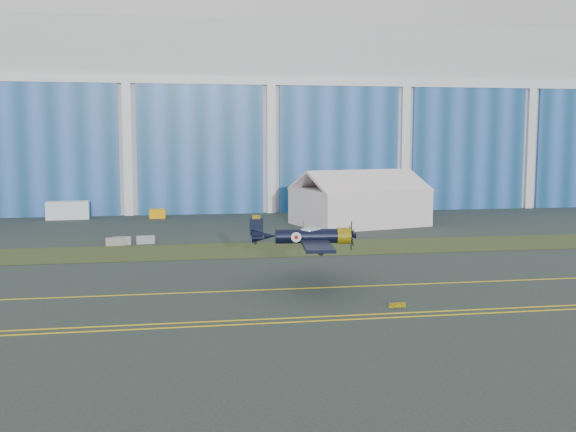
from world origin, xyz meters
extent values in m
plane|color=#2B3630|center=(0.00, 0.00, 0.00)|extent=(260.00, 260.00, 0.00)
cube|color=#475128|center=(0.00, 14.00, 0.02)|extent=(260.00, 10.00, 0.02)
cube|color=silver|center=(0.00, 72.00, 15.00)|extent=(220.00, 45.00, 30.00)
cube|color=navy|center=(0.00, 49.20, 10.00)|extent=(220.00, 0.60, 20.00)
cube|color=silver|center=(0.00, 49.15, 20.60)|extent=(220.00, 0.70, 1.20)
cube|color=yellow|center=(0.00, -5.00, 0.01)|extent=(200.00, 0.20, 0.02)
cube|color=yellow|center=(0.00, -14.50, 0.01)|extent=(80.00, 0.20, 0.02)
cube|color=yellow|center=(0.00, -13.50, 0.01)|extent=(80.00, 0.20, 0.02)
cube|color=yellow|center=(22.00, -12.00, 0.17)|extent=(1.20, 0.15, 0.35)
cube|color=white|center=(-8.56, 45.90, 1.30)|extent=(6.16, 2.79, 2.61)
cube|color=#FBAE08|center=(4.35, 44.77, 0.68)|extent=(2.39, 1.56, 1.36)
cube|color=gray|center=(0.31, 19.31, 0.45)|extent=(2.06, 0.86, 0.90)
cube|color=#9F949B|center=(1.01, 19.90, 0.45)|extent=(2.05, 0.78, 0.90)
cube|color=#909A9A|center=(3.55, 20.21, 0.45)|extent=(2.07, 0.89, 0.90)
camera|label=1|loc=(6.80, -55.94, 11.71)|focal=42.00mm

